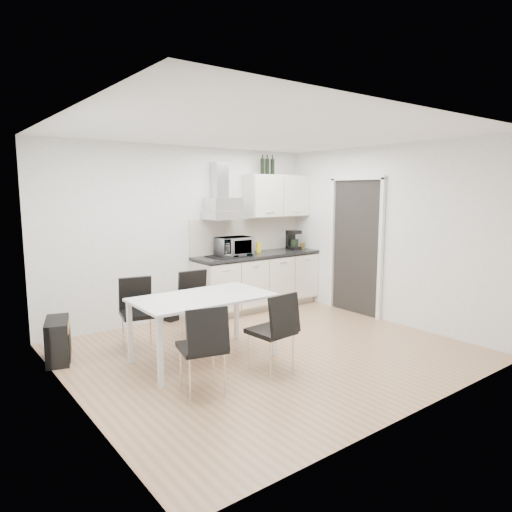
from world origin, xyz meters
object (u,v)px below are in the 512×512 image
Objects in this scene: chair_far_left at (139,315)px; dining_table at (203,302)px; chair_far_right at (199,305)px; guitar_amp at (58,340)px; chair_near_left at (202,348)px; floor_speaker at (171,311)px; kitchenette at (258,258)px; chair_near_right at (271,332)px.

dining_table is at bearing 132.48° from chair_far_left.
chair_far_right is 1.40× the size of guitar_amp.
chair_near_left is at bearing -121.37° from dining_table.
guitar_amp is 2.16× the size of floor_speaker.
chair_near_left is at bearing -137.07° from kitchenette.
chair_near_right is at bearing -61.76° from dining_table.
chair_near_left and chair_near_right have the same top height.
chair_far_right is at bearing 63.92° from dining_table.
chair_near_right is (0.85, -1.51, 0.00)m from chair_far_left.
kitchenette is at bearing 38.10° from dining_table.
chair_far_right is 1.74m from guitar_amp.
chair_near_right is at bearing 12.93° from chair_near_left.
chair_near_right is 3.03× the size of floor_speaker.
dining_table is 0.87m from chair_near_right.
floor_speaker is (0.88, 0.90, -0.29)m from chair_far_left.
kitchenette is at bearing -20.02° from floor_speaker.
chair_far_left and chair_near_right have the same top height.
guitar_amp is 1.91m from floor_speaker.
dining_table is 2.48× the size of guitar_amp.
kitchenette is 2.46m from dining_table.
chair_near_right is at bearing -124.68° from kitchenette.
kitchenette is 3.30m from chair_near_left.
chair_near_left is at bearing 65.76° from chair_far_right.
chair_near_right is at bearing 130.99° from chair_far_left.
chair_far_right reaches higher than dining_table.
chair_near_left is (-0.81, -1.45, 0.00)m from chair_far_right.
dining_table is 1.80m from floor_speaker.
guitar_amp is (-3.30, -0.52, -0.59)m from kitchenette.
chair_far_left reaches higher than guitar_amp.
kitchenette is 8.66× the size of floor_speaker.
chair_near_right is 2.43m from floor_speaker.
dining_table is 0.92m from chair_far_left.
floor_speaker is at bearing -88.99° from chair_far_right.
chair_far_left is 3.03× the size of floor_speaker.
chair_far_left is (-2.40, -0.74, -0.39)m from kitchenette.
chair_far_left is 1.00× the size of chair_near_left.
chair_near_right is at bearing -28.00° from guitar_amp.
dining_table reaches higher than floor_speaker.
kitchenette is at bearing -151.27° from chair_far_left.
dining_table reaches higher than guitar_amp.
chair_far_right and chair_near_right have the same top height.
guitar_amp is (-0.90, 1.71, -0.20)m from chair_near_left.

